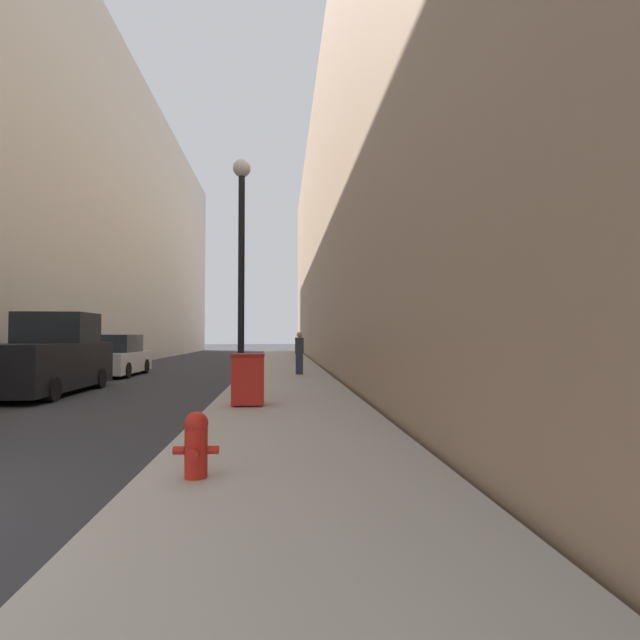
% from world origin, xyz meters
% --- Properties ---
extents(sidewalk_right, '(3.53, 60.00, 0.16)m').
position_xyz_m(sidewalk_right, '(5.06, 18.00, 0.08)').
color(sidewalk_right, '#ADA89E').
rests_on(sidewalk_right, ground).
extents(building_left_glass, '(12.00, 60.00, 18.56)m').
position_xyz_m(building_left_glass, '(-10.08, 26.00, 9.28)').
color(building_left_glass, beige).
rests_on(building_left_glass, ground).
extents(building_right_stone, '(12.00, 60.00, 16.98)m').
position_xyz_m(building_right_stone, '(12.93, 26.00, 8.49)').
color(building_right_stone, '#9E7F66').
rests_on(building_right_stone, ground).
extents(fire_hydrant, '(0.49, 0.37, 0.71)m').
position_xyz_m(fire_hydrant, '(3.96, 1.67, 0.53)').
color(fire_hydrant, red).
rests_on(fire_hydrant, sidewalk_right).
extents(trash_bin, '(0.71, 0.67, 1.14)m').
position_xyz_m(trash_bin, '(4.15, 7.28, 0.74)').
color(trash_bin, red).
rests_on(trash_bin, sidewalk_right).
extents(lamppost, '(0.48, 0.48, 6.25)m').
position_xyz_m(lamppost, '(3.83, 9.44, 3.94)').
color(lamppost, black).
rests_on(lamppost, sidewalk_right).
extents(pickup_truck, '(2.27, 5.43, 2.40)m').
position_xyz_m(pickup_truck, '(-1.96, 11.26, 1.00)').
color(pickup_truck, black).
rests_on(pickup_truck, ground).
extents(parked_sedan_near, '(1.99, 4.54, 1.74)m').
position_xyz_m(parked_sedan_near, '(-2.10, 17.87, 0.79)').
color(parked_sedan_near, silver).
rests_on(parked_sedan_near, ground).
extents(pedestrian_on_sidewalk, '(0.34, 0.22, 1.69)m').
position_xyz_m(pedestrian_on_sidewalk, '(5.62, 16.14, 1.01)').
color(pedestrian_on_sidewalk, '#2D3347').
rests_on(pedestrian_on_sidewalk, sidewalk_right).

